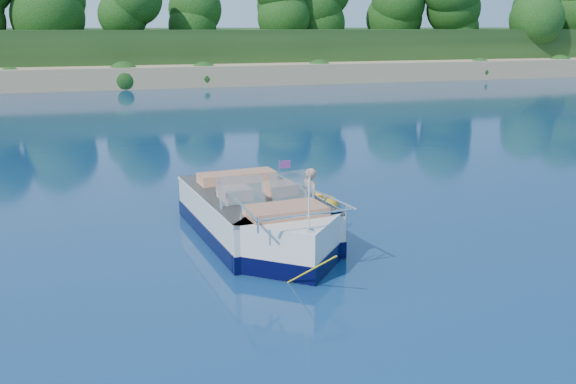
# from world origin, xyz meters

# --- Properties ---
(ground) EXTENTS (160.00, 160.00, 0.00)m
(ground) POSITION_xyz_m (0.00, 0.00, 0.00)
(ground) COLOR #091B42
(ground) RESTS_ON ground
(shoreline) EXTENTS (170.00, 59.00, 6.00)m
(shoreline) POSITION_xyz_m (0.00, 63.77, 0.98)
(shoreline) COLOR tan
(shoreline) RESTS_ON ground
(treeline) EXTENTS (150.00, 7.12, 8.19)m
(treeline) POSITION_xyz_m (0.04, 41.01, 5.55)
(treeline) COLOR black
(treeline) RESTS_ON ground
(motorboat) EXTENTS (2.60, 6.29, 2.10)m
(motorboat) POSITION_xyz_m (1.64, 0.38, 0.41)
(motorboat) COLOR silver
(motorboat) RESTS_ON ground
(tow_tube) EXTENTS (1.49, 1.49, 0.34)m
(tow_tube) POSITION_xyz_m (3.48, 2.40, 0.09)
(tow_tube) COLOR #EA9F09
(tow_tube) RESTS_ON ground
(boy) EXTENTS (0.63, 0.88, 1.58)m
(boy) POSITION_xyz_m (3.36, 2.33, 0.00)
(boy) COLOR tan
(boy) RESTS_ON ground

